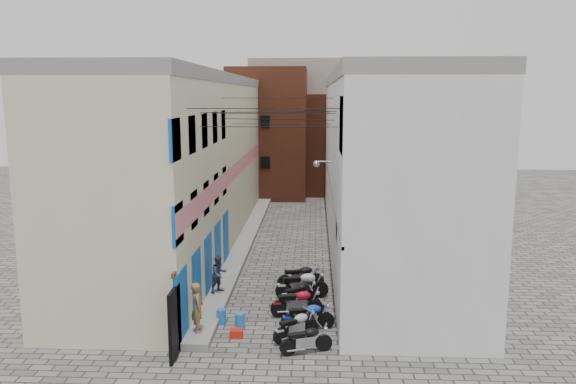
# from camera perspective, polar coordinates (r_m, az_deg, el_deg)

# --- Properties ---
(ground) EXTENTS (90.00, 90.00, 0.00)m
(ground) POSITION_cam_1_polar(r_m,az_deg,el_deg) (18.18, -2.95, -16.05)
(ground) COLOR #514F4C
(ground) RESTS_ON ground
(plinth) EXTENTS (0.90, 26.00, 0.25)m
(plinth) POSITION_cam_1_polar(r_m,az_deg,el_deg) (30.53, -4.38, -5.03)
(plinth) COLOR gray
(plinth) RESTS_ON ground
(building_left) EXTENTS (5.10, 27.00, 9.00)m
(building_left) POSITION_cam_1_polar(r_m,az_deg,el_deg) (30.17, -10.04, 3.13)
(building_left) COLOR beige
(building_left) RESTS_ON ground
(building_right) EXTENTS (5.94, 26.00, 9.00)m
(building_right) POSITION_cam_1_polar(r_m,az_deg,el_deg) (29.65, 9.17, 3.06)
(building_right) COLOR silver
(building_right) RESTS_ON ground
(building_far_brick_left) EXTENTS (6.00, 6.00, 10.00)m
(building_far_brick_left) POSITION_cam_1_polar(r_m,az_deg,el_deg) (44.52, -2.00, 6.03)
(building_far_brick_left) COLOR brown
(building_far_brick_left) RESTS_ON ground
(building_far_brick_right) EXTENTS (5.00, 6.00, 8.00)m
(building_far_brick_right) POSITION_cam_1_polar(r_m,az_deg,el_deg) (46.46, 4.39, 4.93)
(building_far_brick_right) COLOR brown
(building_far_brick_right) RESTS_ON ground
(building_far_concrete) EXTENTS (8.00, 5.00, 11.00)m
(building_far_concrete) POSITION_cam_1_polar(r_m,az_deg,el_deg) (50.36, 0.85, 7.04)
(building_far_concrete) COLOR gray
(building_far_concrete) RESTS_ON ground
(far_shopfront) EXTENTS (2.00, 0.30, 2.40)m
(far_shopfront) POSITION_cam_1_polar(r_m,az_deg,el_deg) (42.05, 0.43, 0.60)
(far_shopfront) COLOR black
(far_shopfront) RESTS_ON ground
(overhead_wires) EXTENTS (5.80, 13.02, 1.32)m
(overhead_wires) POSITION_cam_1_polar(r_m,az_deg,el_deg) (23.99, -1.28, 7.89)
(overhead_wires) COLOR black
(overhead_wires) RESTS_ON ground
(motorcycle_a) EXTENTS (1.79, 1.06, 0.99)m
(motorcycle_a) POSITION_cam_1_polar(r_m,az_deg,el_deg) (17.96, 1.85, -14.64)
(motorcycle_a) COLOR black
(motorcycle_a) RESTS_ON ground
(motorcycle_b) EXTENTS (1.75, 1.54, 1.03)m
(motorcycle_b) POSITION_cam_1_polar(r_m,az_deg,el_deg) (18.86, 0.86, -13.33)
(motorcycle_b) COLOR #ABAAAF
(motorcycle_b) RESTS_ON ground
(motorcycle_c) EXTENTS (1.96, 0.98, 1.09)m
(motorcycle_c) POSITION_cam_1_polar(r_m,az_deg,el_deg) (19.56, 2.00, -12.37)
(motorcycle_c) COLOR blue
(motorcycle_c) RESTS_ON ground
(motorcycle_d) EXTENTS (2.05, 0.95, 1.14)m
(motorcycle_d) POSITION_cam_1_polar(r_m,az_deg,el_deg) (20.69, 0.96, -11.02)
(motorcycle_d) COLOR #A00B1D
(motorcycle_d) RESTS_ON ground
(motorcycle_e) EXTENTS (1.77, 1.48, 1.02)m
(motorcycle_e) POSITION_cam_1_polar(r_m,az_deg,el_deg) (21.67, 1.20, -10.20)
(motorcycle_e) COLOR black
(motorcycle_e) RESTS_ON ground
(motorcycle_f) EXTENTS (2.20, 1.01, 1.23)m
(motorcycle_f) POSITION_cam_1_polar(r_m,az_deg,el_deg) (22.39, 1.43, -9.26)
(motorcycle_f) COLOR silver
(motorcycle_f) RESTS_ON ground
(motorcycle_g) EXTENTS (2.05, 1.04, 1.14)m
(motorcycle_g) POSITION_cam_1_polar(r_m,az_deg,el_deg) (23.45, 1.31, -8.48)
(motorcycle_g) COLOR black
(motorcycle_g) RESTS_ON ground
(person_a) EXTENTS (0.55, 0.69, 1.66)m
(person_a) POSITION_cam_1_polar(r_m,az_deg,el_deg) (18.97, -9.19, -11.47)
(person_a) COLOR olive
(person_a) RESTS_ON plinth
(person_b) EXTENTS (0.90, 0.91, 1.49)m
(person_b) POSITION_cam_1_polar(r_m,az_deg,el_deg) (22.44, -7.01, -8.27)
(person_b) COLOR #2E3645
(person_b) RESTS_ON plinth
(water_jug_near) EXTENTS (0.42, 0.42, 0.53)m
(water_jug_near) POSITION_cam_1_polar(r_m,az_deg,el_deg) (19.90, -4.92, -12.88)
(water_jug_near) COLOR blue
(water_jug_near) RESTS_ON ground
(water_jug_far) EXTENTS (0.36, 0.36, 0.53)m
(water_jug_far) POSITION_cam_1_polar(r_m,az_deg,el_deg) (20.28, -6.79, -12.45)
(water_jug_far) COLOR blue
(water_jug_far) RESTS_ON ground
(red_crate) EXTENTS (0.44, 0.34, 0.27)m
(red_crate) POSITION_cam_1_polar(r_m,az_deg,el_deg) (19.25, -5.27, -14.12)
(red_crate) COLOR red
(red_crate) RESTS_ON ground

